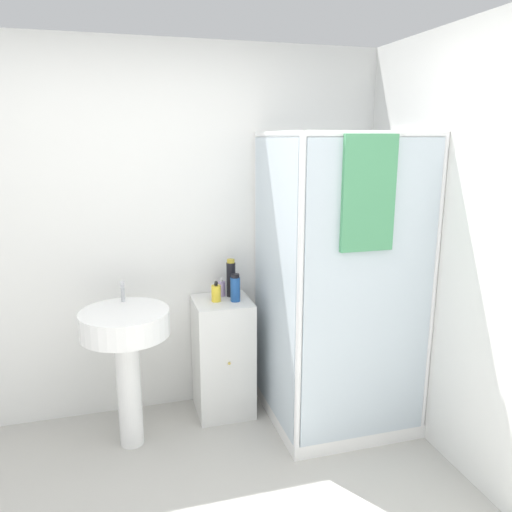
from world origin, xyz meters
The scene contains 8 objects.
wall_back centered at (0.00, 1.70, 1.25)m, with size 6.40×0.06×2.50m, color white.
shower_enclosure centered at (1.16, 1.14, 0.52)m, with size 0.89×0.92×1.93m.
vanity_cabinet centered at (0.49, 1.47, 0.41)m, with size 0.38×0.41×0.82m.
sink centered at (-0.15, 1.24, 0.69)m, with size 0.53×0.53×1.02m.
soap_dispenser centered at (0.45, 1.46, 0.88)m, with size 0.06×0.06×0.14m.
shampoo_bottle_tall_black centered at (0.58, 1.54, 0.95)m, with size 0.06×0.06×0.26m.
shampoo_bottle_blue centered at (0.58, 1.43, 0.91)m, with size 0.07×0.07×0.19m.
lotion_bottle_white centered at (0.52, 1.57, 0.87)m, with size 0.05×0.05×0.13m.
Camera 1 is at (-0.16, -1.67, 1.89)m, focal length 35.00 mm.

